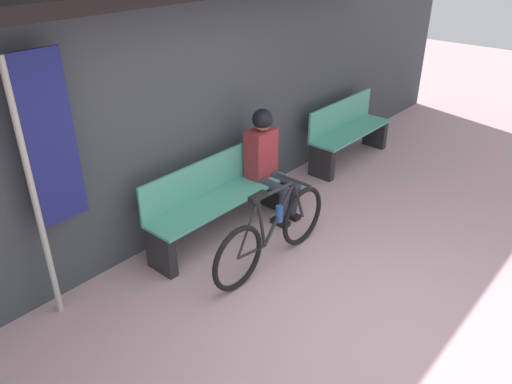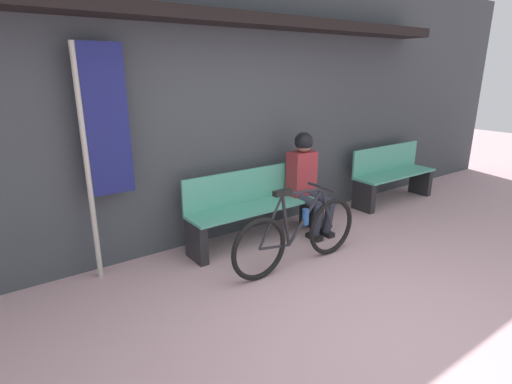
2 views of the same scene
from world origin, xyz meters
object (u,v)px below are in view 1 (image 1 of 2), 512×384
at_px(park_bench_near, 218,200).
at_px(bicycle, 273,233).
at_px(park_bench_far, 348,134).
at_px(person_seated, 267,157).
at_px(banner_pole, 46,161).

xyz_separation_m(park_bench_near, bicycle, (-0.04, -0.78, -0.06)).
distance_m(park_bench_near, bicycle, 0.79).
distance_m(bicycle, park_bench_far, 2.75).
xyz_separation_m(park_bench_near, park_bench_far, (2.60, -0.00, -0.01)).
height_order(person_seated, banner_pole, banner_pole).
height_order(person_seated, park_bench_far, person_seated).
xyz_separation_m(person_seated, park_bench_far, (1.92, 0.10, -0.32)).
bearing_deg(banner_pole, park_bench_near, -6.25).
bearing_deg(person_seated, park_bench_near, 171.18).
distance_m(person_seated, banner_pole, 2.45).
bearing_deg(bicycle, banner_pole, 149.06).
distance_m(park_bench_near, person_seated, 0.76).
distance_m(park_bench_near, banner_pole, 1.93).
relative_size(bicycle, person_seated, 1.30).
bearing_deg(bicycle, park_bench_near, 86.94).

